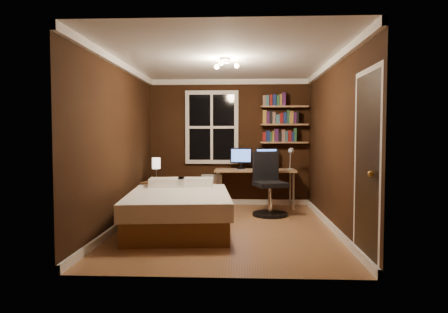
{
  "coord_description": "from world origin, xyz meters",
  "views": [
    {
      "loc": [
        0.24,
        -5.91,
        1.38
      ],
      "look_at": [
        -0.03,
        0.45,
        1.05
      ],
      "focal_mm": 32.0,
      "sensor_mm": 36.0,
      "label": 1
    }
  ],
  "objects_px": {
    "radiator": "(212,190)",
    "bedside_lamp": "(156,170)",
    "bed": "(179,210)",
    "office_chair": "(269,190)",
    "monitor_left": "(241,158)",
    "desk": "(255,172)",
    "nightstand": "(157,197)",
    "monitor_right": "(267,159)",
    "desk_lamp": "(291,158)"
  },
  "relations": [
    {
      "from": "radiator",
      "to": "monitor_left",
      "type": "height_order",
      "value": "monitor_left"
    },
    {
      "from": "nightstand",
      "to": "office_chair",
      "type": "height_order",
      "value": "office_chair"
    },
    {
      "from": "bed",
      "to": "nightstand",
      "type": "bearing_deg",
      "value": 108.75
    },
    {
      "from": "nightstand",
      "to": "desk_lamp",
      "type": "distance_m",
      "value": 2.6
    },
    {
      "from": "monitor_left",
      "to": "desk_lamp",
      "type": "height_order",
      "value": "desk_lamp"
    },
    {
      "from": "nightstand",
      "to": "desk",
      "type": "bearing_deg",
      "value": 30.98
    },
    {
      "from": "desk_lamp",
      "to": "nightstand",
      "type": "bearing_deg",
      "value": -170.65
    },
    {
      "from": "bed",
      "to": "monitor_right",
      "type": "height_order",
      "value": "monitor_right"
    },
    {
      "from": "monitor_right",
      "to": "radiator",
      "type": "bearing_deg",
      "value": 173.59
    },
    {
      "from": "bed",
      "to": "desk_lamp",
      "type": "xyz_separation_m",
      "value": [
        1.85,
        1.77,
        0.66
      ]
    },
    {
      "from": "nightstand",
      "to": "bed",
      "type": "bearing_deg",
      "value": -51.08
    },
    {
      "from": "bedside_lamp",
      "to": "office_chair",
      "type": "bearing_deg",
      "value": -6.67
    },
    {
      "from": "bedside_lamp",
      "to": "office_chair",
      "type": "xyz_separation_m",
      "value": [
        2.03,
        -0.24,
        -0.33
      ]
    },
    {
      "from": "bed",
      "to": "radiator",
      "type": "bearing_deg",
      "value": 75.24
    },
    {
      "from": "bedside_lamp",
      "to": "office_chair",
      "type": "distance_m",
      "value": 2.07
    },
    {
      "from": "nightstand",
      "to": "office_chair",
      "type": "relative_size",
      "value": 0.5
    },
    {
      "from": "bed",
      "to": "radiator",
      "type": "distance_m",
      "value": 2.13
    },
    {
      "from": "bedside_lamp",
      "to": "radiator",
      "type": "relative_size",
      "value": 0.71
    },
    {
      "from": "desk",
      "to": "desk_lamp",
      "type": "distance_m",
      "value": 0.74
    },
    {
      "from": "bed",
      "to": "radiator",
      "type": "relative_size",
      "value": 3.53
    },
    {
      "from": "radiator",
      "to": "bedside_lamp",
      "type": "bearing_deg",
      "value": -142.15
    },
    {
      "from": "bed",
      "to": "office_chair",
      "type": "height_order",
      "value": "office_chair"
    },
    {
      "from": "nightstand",
      "to": "monitor_right",
      "type": "xyz_separation_m",
      "value": [
        2.04,
        0.62,
        0.66
      ]
    },
    {
      "from": "bedside_lamp",
      "to": "monitor_right",
      "type": "relative_size",
      "value": 1.03
    },
    {
      "from": "bedside_lamp",
      "to": "radiator",
      "type": "distance_m",
      "value": 1.29
    },
    {
      "from": "monitor_left",
      "to": "desk_lamp",
      "type": "relative_size",
      "value": 0.96
    },
    {
      "from": "monitor_left",
      "to": "office_chair",
      "type": "bearing_deg",
      "value": -60.25
    },
    {
      "from": "monitor_left",
      "to": "monitor_right",
      "type": "xyz_separation_m",
      "value": [
        0.5,
        0.0,
        0.0
      ]
    },
    {
      "from": "bed",
      "to": "monitor_left",
      "type": "height_order",
      "value": "monitor_left"
    },
    {
      "from": "monitor_right",
      "to": "office_chair",
      "type": "height_order",
      "value": "monitor_right"
    },
    {
      "from": "monitor_right",
      "to": "bed",
      "type": "bearing_deg",
      "value": -125.4
    },
    {
      "from": "desk",
      "to": "monitor_left",
      "type": "distance_m",
      "value": 0.39
    },
    {
      "from": "nightstand",
      "to": "desk_lamp",
      "type": "height_order",
      "value": "desk_lamp"
    },
    {
      "from": "radiator",
      "to": "office_chair",
      "type": "xyz_separation_m",
      "value": [
        1.07,
        -0.98,
        0.13
      ]
    },
    {
      "from": "nightstand",
      "to": "monitor_right",
      "type": "relative_size",
      "value": 1.31
    },
    {
      "from": "radiator",
      "to": "desk_lamp",
      "type": "relative_size",
      "value": 1.39
    },
    {
      "from": "nightstand",
      "to": "desk",
      "type": "xyz_separation_m",
      "value": [
        1.81,
        0.54,
        0.4
      ]
    },
    {
      "from": "monitor_right",
      "to": "bedside_lamp",
      "type": "bearing_deg",
      "value": -163.07
    },
    {
      "from": "nightstand",
      "to": "desk_lamp",
      "type": "relative_size",
      "value": 1.25
    },
    {
      "from": "desk",
      "to": "office_chair",
      "type": "relative_size",
      "value": 1.4
    },
    {
      "from": "bed",
      "to": "bedside_lamp",
      "type": "xyz_separation_m",
      "value": [
        -0.63,
        1.36,
        0.47
      ]
    },
    {
      "from": "nightstand",
      "to": "radiator",
      "type": "bearing_deg",
      "value": 52.12
    },
    {
      "from": "nightstand",
      "to": "monitor_left",
      "type": "bearing_deg",
      "value": 36.23
    },
    {
      "from": "monitor_left",
      "to": "desk",
      "type": "bearing_deg",
      "value": -16.01
    },
    {
      "from": "office_chair",
      "to": "radiator",
      "type": "bearing_deg",
      "value": 119.64
    },
    {
      "from": "desk",
      "to": "monitor_right",
      "type": "relative_size",
      "value": 3.68
    },
    {
      "from": "bedside_lamp",
      "to": "desk",
      "type": "bearing_deg",
      "value": 16.72
    },
    {
      "from": "bed",
      "to": "desk_lamp",
      "type": "bearing_deg",
      "value": 37.85
    },
    {
      "from": "desk",
      "to": "office_chair",
      "type": "height_order",
      "value": "office_chair"
    },
    {
      "from": "bed",
      "to": "bedside_lamp",
      "type": "distance_m",
      "value": 1.57
    }
  ]
}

